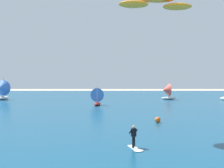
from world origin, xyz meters
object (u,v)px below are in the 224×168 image
Objects in this scene: sailboat_far_right at (2,90)px; marker_buoy at (158,120)px; kite at (156,3)px; sailboat_trailing at (98,96)px; sailboat_outermost at (167,91)px; kitesurfer at (135,140)px.

sailboat_far_right reaches higher than marker_buoy.
sailboat_far_right is (-28.78, 35.82, -9.76)m from kite.
sailboat_trailing is 0.87× the size of sailboat_outermost.
sailboat_outermost is at bearing 38.58° from sailboat_trailing.
kitesurfer is 30.27m from sailboat_trailing.
kite is at bearing -102.90° from sailboat_outermost.
kite is 38.88m from sailboat_outermost.
kite is 1.46× the size of sailboat_far_right.
sailboat_outermost is at bearing 1.18° from sailboat_far_right.
kitesurfer is at bearing -81.94° from sailboat_trailing.
sailboat_far_right is 24.85m from sailboat_trailing.
sailboat_far_right is at bearing 128.78° from kite.
kite is (2.35, 5.30, 11.43)m from kitesurfer.
marker_buoy is (-7.16, -30.76, -1.54)m from sailboat_outermost.
kite is at bearing -51.22° from sailboat_far_right.
sailboat_far_right is at bearing 134.99° from marker_buoy.
kite reaches higher than sailboat_trailing.
sailboat_outermost reaches higher than marker_buoy.
kitesurfer is at bearing -107.75° from marker_buoy.
sailboat_far_right is at bearing 153.28° from sailboat_trailing.
sailboat_outermost is 31.62m from marker_buoy.
kite is at bearing -75.05° from sailboat_trailing.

